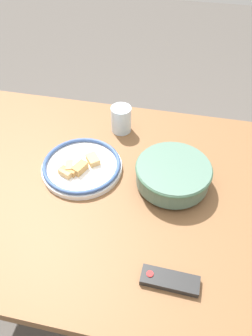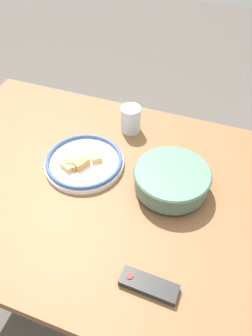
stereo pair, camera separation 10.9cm
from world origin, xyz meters
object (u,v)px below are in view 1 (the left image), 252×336
object	(u,v)px
food_plate	(81,166)
drinking_glass	(121,119)
noodle_bowl	(173,174)
tv_remote	(170,280)

from	to	relation	value
food_plate	drinking_glass	world-z (taller)	drinking_glass
noodle_bowl	food_plate	size ratio (longest dim) A/B	0.89
noodle_bowl	food_plate	bearing A→B (deg)	-0.20
food_plate	drinking_glass	bearing A→B (deg)	-109.96
tv_remote	drinking_glass	size ratio (longest dim) A/B	1.48
drinking_glass	tv_remote	bearing A→B (deg)	113.87
drinking_glass	food_plate	bearing A→B (deg)	70.04
noodle_bowl	drinking_glass	world-z (taller)	drinking_glass
drinking_glass	noodle_bowl	bearing A→B (deg)	133.01
noodle_bowl	drinking_glass	xyz separation A→B (m)	(0.23, -0.24, 0.00)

